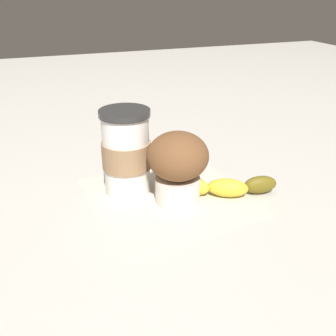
# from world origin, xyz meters

# --- Properties ---
(ground_plane) EXTENTS (3.00, 3.00, 0.00)m
(ground_plane) POSITION_xyz_m (0.00, 0.00, 0.00)
(ground_plane) COLOR beige
(paper_napkin) EXTENTS (0.28, 0.28, 0.00)m
(paper_napkin) POSITION_xyz_m (0.00, 0.00, 0.00)
(paper_napkin) COLOR beige
(paper_napkin) RESTS_ON ground_plane
(coffee_cup) EXTENTS (0.08, 0.08, 0.15)m
(coffee_cup) POSITION_xyz_m (-0.06, 0.05, 0.07)
(coffee_cup) COLOR white
(coffee_cup) RESTS_ON paper_napkin
(muffin) EXTENTS (0.10, 0.10, 0.12)m
(muffin) POSITION_xyz_m (0.01, -0.02, 0.07)
(muffin) COLOR white
(muffin) RESTS_ON paper_napkin
(banana) EXTENTS (0.17, 0.09, 0.03)m
(banana) POSITION_xyz_m (0.10, -0.03, 0.02)
(banana) COLOR yellow
(banana) RESTS_ON paper_napkin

